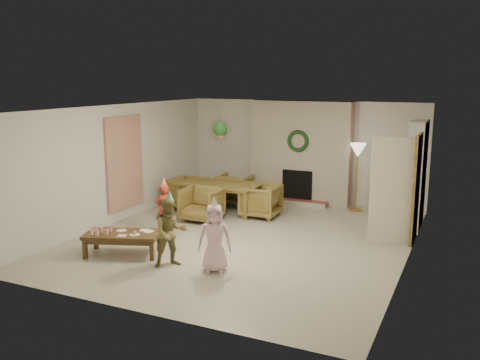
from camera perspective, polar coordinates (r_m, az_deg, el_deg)
The scene contains 56 objects.
floor at distance 9.97m, azimuth 0.60°, elevation -6.48°, with size 7.00×7.00×0.00m, color #B7B29E.
ceiling at distance 9.51m, azimuth 0.63°, elevation 8.01°, with size 7.00×7.00×0.00m, color white.
wall_back at distance 12.89m, azimuth 7.04°, elevation 3.21°, with size 7.00×7.00×0.00m, color silver.
wall_front at distance 6.71m, azimuth -11.82°, elevation -4.47°, with size 7.00×7.00×0.00m, color silver.
wall_left at distance 11.22m, azimuth -13.50°, elevation 1.78°, with size 7.00×7.00×0.00m, color silver.
wall_right at distance 8.89m, azimuth 18.54°, elevation -0.95°, with size 7.00×7.00×0.00m, color silver.
fireplace_mass at distance 12.70m, azimuth 6.76°, elevation 3.10°, with size 2.50×0.40×2.50m, color #5B181A.
fireplace_hearth at distance 12.60m, azimuth 6.14°, elevation -2.46°, with size 1.60×0.30×0.12m, color maroon.
fireplace_firebox at distance 12.68m, azimuth 6.42°, elevation -0.58°, with size 0.75×0.12×0.75m, color black.
fireplace_wreath at distance 12.45m, azimuth 6.46°, elevation 4.33°, with size 0.54×0.54×0.10m, color #163915.
floor_lamp_base at distance 12.29m, azimuth 12.70°, elevation -3.25°, with size 0.29×0.29×0.03m, color gold.
floor_lamp_post at distance 12.13m, azimuth 12.85°, elevation 0.04°, with size 0.03×0.03×1.42m, color gold.
floor_lamp_shade at distance 12.02m, azimuth 12.99°, elevation 3.24°, with size 0.38×0.38×0.32m, color beige.
bookshelf_carcass at distance 11.18m, azimuth 19.05°, elevation 0.65°, with size 0.30×1.00×2.20m, color white.
bookshelf_shelf_a at distance 11.31m, azimuth 18.74°, elevation -2.57°, with size 0.30×0.92×0.03m, color white.
bookshelf_shelf_b at distance 11.23m, azimuth 18.87°, elevation -0.59°, with size 0.30×0.92×0.03m, color white.
bookshelf_shelf_c at distance 11.15m, azimuth 19.00°, elevation 1.42°, with size 0.30×0.92×0.03m, color white.
bookshelf_shelf_d at distance 11.10m, azimuth 19.13°, elevation 3.45°, with size 0.30×0.92×0.03m, color white.
books_row_lower at distance 11.14m, azimuth 18.59°, elevation -2.04°, with size 0.20×0.40×0.24m, color maroon.
books_row_mid at distance 11.25m, azimuth 18.84°, elevation 0.16°, with size 0.20×0.44×0.24m, color #235081.
books_row_upper at distance 11.04m, azimuth 18.88°, elevation 2.01°, with size 0.20×0.36×0.22m, color #AA7324.
door_frame at distance 10.11m, azimuth 19.02°, elevation -0.89°, with size 0.05×0.86×2.04m, color olive.
door_leaf at distance 9.78m, azimuth 16.57°, elevation -1.24°, with size 0.05×0.80×2.00m, color beige.
curtain_panel at distance 11.35m, azimuth -12.72°, elevation 1.92°, with size 0.06×1.20×2.00m, color beige.
dining_table at distance 11.81m, azimuth -2.36°, elevation -1.99°, with size 1.88×1.05×0.66m, color olive.
dining_chair_near at distance 11.09m, azimuth -4.29°, elevation -2.71°, with size 0.78×0.80×0.73m, color olive.
dining_chair_far at distance 12.53m, azimuth -0.67°, elevation -1.04°, with size 0.78×0.80×0.73m, color olive.
dining_chair_left at distance 12.19m, azimuth -5.85°, elevation -1.45°, with size 0.78×0.80×0.73m, color olive.
dining_chair_right at distance 11.39m, azimuth 2.30°, elevation -2.31°, with size 0.78×0.80×0.73m, color olive.
hanging_plant_cord at distance 11.45m, azimuth -2.24°, elevation 6.81°, with size 0.01×0.01×0.70m, color tan.
hanging_plant_pot at distance 11.48m, azimuth -2.22°, elevation 5.07°, with size 0.16×0.16×0.12m, color #B06B38.
hanging_plant_foliage at distance 11.47m, azimuth -2.23°, elevation 5.66°, with size 0.32×0.32×0.32m, color #164418.
coffee_table_top at distance 9.21m, azimuth -12.95°, elevation -5.92°, with size 1.28×0.64×0.06m, color #4E371A.
coffee_table_apron at distance 9.23m, azimuth -12.93°, elevation -6.33°, with size 1.19×0.54×0.08m, color #4E371A.
coffee_leg_fl at distance 9.23m, azimuth -16.87°, elevation -7.38°, with size 0.07×0.07×0.34m, color #4E371A.
coffee_leg_fr at distance 8.87m, azimuth -9.78°, elevation -7.79°, with size 0.07×0.07×0.34m, color #4E371A.
coffee_leg_bl at distance 9.69m, azimuth -15.75°, elevation -6.41°, with size 0.07×0.07×0.34m, color #4E371A.
coffee_leg_br at distance 9.35m, azimuth -8.99°, elevation -6.76°, with size 0.07×0.07×0.34m, color #4E371A.
cup_a at distance 9.21m, azimuth -16.19°, elevation -5.59°, with size 0.07×0.07×0.09m, color white.
cup_b at distance 9.39m, azimuth -15.77°, elevation -5.25°, with size 0.07×0.07×0.09m, color white.
cup_c at distance 9.13m, azimuth -15.60°, elevation -5.72°, with size 0.07×0.07×0.09m, color white.
cup_d at distance 9.31m, azimuth -15.19°, elevation -5.37°, with size 0.07×0.07×0.09m, color white.
cup_e at distance 9.15m, azimuth -14.62°, elevation -5.62°, with size 0.07×0.07×0.09m, color white.
cup_f at distance 9.33m, azimuth -14.22°, elevation -5.27°, with size 0.07×0.07×0.09m, color white.
plate_a at distance 9.32m, azimuth -13.04°, elevation -5.49°, with size 0.18×0.18×0.01m, color white.
plate_b at distance 9.04m, azimuth -11.65°, elevation -5.97°, with size 0.18×0.18×0.01m, color white.
plate_c at distance 9.17m, azimuth -10.11°, elevation -5.66°, with size 0.18×0.18×0.01m, color white.
food_scoop at distance 9.03m, azimuth -11.66°, elevation -5.73°, with size 0.07×0.07×0.07m, color tan.
napkin_left at distance 9.02m, azimuth -13.00°, elevation -6.06°, with size 0.15×0.15×0.01m, color #FFBBC0.
napkin_right at distance 9.27m, azimuth -10.58°, elevation -5.50°, with size 0.15×0.15×0.01m, color #FFBBC0.
child_red at distance 10.13m, azimuth -8.38°, elevation -3.29°, with size 0.37×0.25×1.03m, color #A82F24.
party_hat_red at distance 10.01m, azimuth -8.48°, elevation -0.21°, with size 0.14×0.14×0.19m, color gold.
child_plaid at distance 8.46m, azimuth -7.75°, elevation -5.81°, with size 0.56×0.43×1.14m, color #9D5D2A.
party_hat_plaid at distance 8.30m, azimuth -7.86°, elevation -1.76°, with size 0.14×0.14×0.19m, color #55C771.
child_pink at distance 8.18m, azimuth -2.85°, elevation -6.48°, with size 0.54×0.35×1.10m, color silver.
party_hat_pink at distance 8.02m, azimuth -2.89°, elevation -2.44°, with size 0.14×0.14×0.20m, color silver.
Camera 1 is at (3.91, -8.66, 3.05)m, focal length 38.34 mm.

